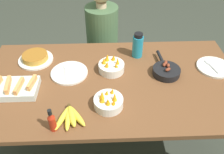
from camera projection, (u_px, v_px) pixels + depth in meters
ground_plane at (112, 142)px, 2.19m from camera, size 14.00×14.00×0.00m
dining_table at (112, 89)px, 1.74m from camera, size 1.86×0.98×0.77m
banana_bunch at (70, 116)px, 1.41m from camera, size 0.20×0.20×0.04m
melon_tray at (15, 88)px, 1.58m from camera, size 0.30×0.20×0.09m
skillet at (166, 71)px, 1.72m from camera, size 0.20×0.34×0.08m
frittata_plate_center at (35, 58)px, 1.85m from camera, size 0.27×0.27×0.06m
empty_plate_near_front at (214, 67)px, 1.79m from camera, size 0.26×0.26×0.02m
empty_plate_far_left at (69, 73)px, 1.74m from camera, size 0.27×0.27×0.02m
fruit_bowl_mango at (111, 66)px, 1.75m from camera, size 0.19×0.19×0.11m
fruit_bowl_citrus at (108, 102)px, 1.48m from camera, size 0.19×0.19×0.12m
water_bottle at (138, 46)px, 1.85m from camera, size 0.08×0.08×0.20m
hot_sauce_bottle at (52, 121)px, 1.32m from camera, size 0.04×0.04×0.16m
person_figure at (103, 49)px, 2.42m from camera, size 0.34×0.34×1.23m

